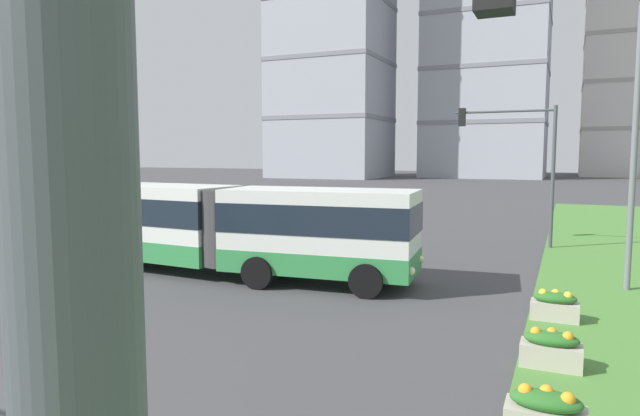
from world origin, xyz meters
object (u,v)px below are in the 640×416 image
(flower_planter_2, at_px, (551,349))
(apartment_tower_westcentre, at_px, (487,48))
(apartment_tower_centre, at_px, (628,63))
(streetlight_left, at_px, (47,132))
(car_navy_sedan, at_px, (246,221))
(traffic_light_far_right, at_px, (520,151))
(flower_planter_3, at_px, (555,306))
(apartment_tower_west, at_px, (332,36))
(flower_planter_1, at_px, (546,414))
(articulated_bus, at_px, (242,227))
(streetlight_median, at_px, (635,130))
(traffic_light_near_right, at_px, (400,148))

(flower_planter_2, distance_m, apartment_tower_westcentre, 94.75)
(apartment_tower_centre, bearing_deg, streetlight_left, -104.51)
(car_navy_sedan, xyz_separation_m, traffic_light_far_right, (12.64, 2.11, 3.49))
(flower_planter_3, bearing_deg, streetlight_left, -179.36)
(flower_planter_3, bearing_deg, apartment_tower_west, 116.66)
(flower_planter_1, xyz_separation_m, apartment_tower_west, (-38.38, 82.55, 24.27))
(articulated_bus, height_order, streetlight_median, streetlight_median)
(traffic_light_far_right, relative_size, apartment_tower_west, 0.12)
(car_navy_sedan, height_order, streetlight_median, streetlight_median)
(articulated_bus, xyz_separation_m, traffic_light_near_right, (9.30, -13.65, 2.46))
(streetlight_median, distance_m, apartment_tower_west, 85.12)
(flower_planter_2, distance_m, traffic_light_near_right, 9.83)
(flower_planter_2, height_order, traffic_light_far_right, traffic_light_far_right)
(articulated_bus, bearing_deg, apartment_tower_centre, 79.17)
(flower_planter_1, bearing_deg, traffic_light_far_right, 95.85)
(flower_planter_3, height_order, streetlight_left, streetlight_left)
(streetlight_left, height_order, apartment_tower_centre, apartment_tower_centre)
(flower_planter_3, distance_m, apartment_tower_west, 88.91)
(flower_planter_2, relative_size, apartment_tower_westcentre, 0.02)
(traffic_light_near_right, bearing_deg, apartment_tower_west, 113.16)
(flower_planter_1, distance_m, apartment_tower_westcentre, 97.50)
(car_navy_sedan, distance_m, apartment_tower_centre, 97.98)
(apartment_tower_west, relative_size, apartment_tower_centre, 1.20)
(flower_planter_3, height_order, streetlight_median, streetlight_median)
(flower_planter_2, bearing_deg, traffic_light_far_right, 96.99)
(flower_planter_3, bearing_deg, traffic_light_near_right, -91.85)
(articulated_bus, bearing_deg, streetlight_median, 13.82)
(streetlight_median, bearing_deg, car_navy_sedan, 163.06)
(flower_planter_2, xyz_separation_m, traffic_light_far_right, (-1.78, 14.49, 3.82))
(flower_planter_2, relative_size, traffic_light_near_right, 0.19)
(articulated_bus, distance_m, traffic_light_near_right, 16.70)
(traffic_light_far_right, xyz_separation_m, apartment_tower_centre, (11.34, 90.79, 16.33))
(flower_planter_2, relative_size, streetlight_left, 0.12)
(traffic_light_far_right, bearing_deg, streetlight_median, -62.57)
(apartment_tower_westcentre, bearing_deg, articulated_bus, -87.50)
(apartment_tower_westcentre, xyz_separation_m, apartment_tower_centre, (23.05, 14.18, -2.14))
(streetlight_median, bearing_deg, flower_planter_2, -104.39)
(streetlight_median, distance_m, apartment_tower_centre, 99.43)
(traffic_light_far_right, xyz_separation_m, apartment_tower_westcentre, (-11.71, 76.61, 18.47))
(streetlight_median, bearing_deg, traffic_light_near_right, -97.93)
(flower_planter_2, height_order, flower_planter_3, same)
(streetlight_left, distance_m, streetlight_median, 19.28)
(articulated_bus, relative_size, streetlight_median, 1.37)
(articulated_bus, xyz_separation_m, apartment_tower_centre, (19.27, 100.73, 18.93))
(flower_planter_1, xyz_separation_m, traffic_light_far_right, (-1.78, 17.34, 3.82))
(flower_planter_3, xyz_separation_m, apartment_tower_west, (-38.38, 76.44, 24.27))
(car_navy_sedan, bearing_deg, apartment_tower_westcentre, 89.32)
(traffic_light_near_right, xyz_separation_m, apartment_tower_centre, (9.97, 114.38, 16.46))
(articulated_bus, distance_m, flower_planter_3, 9.87)
(articulated_bus, distance_m, apartment_tower_westcentre, 89.16)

